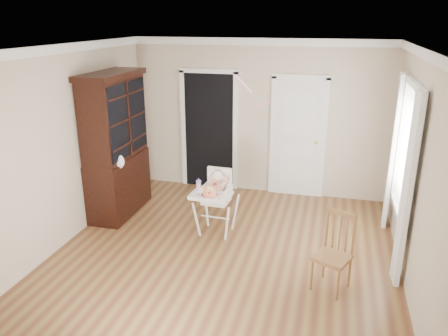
% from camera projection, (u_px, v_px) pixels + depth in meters
% --- Properties ---
extents(floor, '(5.00, 5.00, 0.00)m').
position_uv_depth(floor, '(222.00, 258.00, 5.79)').
color(floor, brown).
rests_on(floor, ground).
extents(ceiling, '(5.00, 5.00, 0.00)m').
position_uv_depth(ceiling, '(222.00, 48.00, 4.90)').
color(ceiling, white).
rests_on(ceiling, wall_back).
extents(wall_back, '(4.50, 0.00, 4.50)m').
position_uv_depth(wall_back, '(259.00, 118.00, 7.63)').
color(wall_back, '#C3B198').
rests_on(wall_back, floor).
extents(wall_left, '(0.00, 5.00, 5.00)m').
position_uv_depth(wall_left, '(61.00, 148.00, 5.88)').
color(wall_left, '#C3B198').
rests_on(wall_left, floor).
extents(wall_right, '(0.00, 5.00, 5.00)m').
position_uv_depth(wall_right, '(419.00, 178.00, 4.81)').
color(wall_right, '#C3B198').
rests_on(wall_right, floor).
extents(crown_molding, '(4.50, 5.00, 0.12)m').
position_uv_depth(crown_molding, '(222.00, 53.00, 4.92)').
color(crown_molding, white).
rests_on(crown_molding, ceiling).
extents(doorway, '(1.06, 0.05, 2.22)m').
position_uv_depth(doorway, '(209.00, 129.00, 7.91)').
color(doorway, black).
rests_on(doorway, wall_back).
extents(closet_door, '(0.96, 0.09, 2.13)m').
position_uv_depth(closet_door, '(298.00, 139.00, 7.55)').
color(closet_door, white).
rests_on(closet_door, wall_back).
extents(window_right, '(0.13, 1.84, 2.30)m').
position_uv_depth(window_right, '(403.00, 161.00, 5.58)').
color(window_right, white).
rests_on(window_right, wall_right).
extents(high_chair, '(0.60, 0.73, 0.99)m').
position_uv_depth(high_chair, '(216.00, 194.00, 6.28)').
color(high_chair, white).
rests_on(high_chair, floor).
extents(baby, '(0.28, 0.21, 0.42)m').
position_uv_depth(baby, '(217.00, 185.00, 6.25)').
color(baby, beige).
rests_on(baby, high_chair).
extents(cake, '(0.24, 0.24, 0.11)m').
position_uv_depth(cake, '(210.00, 192.00, 6.03)').
color(cake, silver).
rests_on(cake, high_chair).
extents(sippy_cup, '(0.08, 0.08, 0.18)m').
position_uv_depth(sippy_cup, '(199.00, 185.00, 6.21)').
color(sippy_cup, pink).
rests_on(sippy_cup, high_chair).
extents(china_cabinet, '(0.60, 1.34, 2.26)m').
position_uv_depth(china_cabinet, '(116.00, 145.00, 6.82)').
color(china_cabinet, black).
rests_on(china_cabinet, floor).
extents(dining_chair, '(0.50, 0.50, 0.93)m').
position_uv_depth(dining_chair, '(333.00, 254.00, 5.03)').
color(dining_chair, brown).
rests_on(dining_chair, floor).
extents(streamer, '(0.30, 0.42, 0.15)m').
position_uv_depth(streamer, '(244.00, 85.00, 5.18)').
color(streamer, pink).
rests_on(streamer, ceiling).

